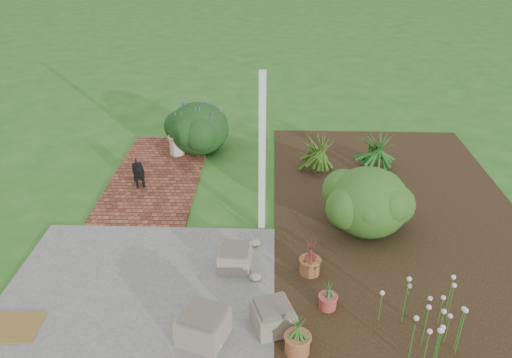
{
  "coord_description": "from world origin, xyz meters",
  "views": [
    {
      "loc": [
        0.43,
        -6.43,
        4.35
      ],
      "look_at": [
        0.2,
        0.4,
        0.7
      ],
      "focal_mm": 35.0,
      "sensor_mm": 36.0,
      "label": 1
    }
  ],
  "objects_px": {
    "black_dog": "(138,171)",
    "evergreen_shrub": "(368,200)",
    "stone_trough_near": "(273,318)",
    "cream_ceramic_urn": "(177,145)"
  },
  "relations": [
    {
      "from": "cream_ceramic_urn",
      "to": "evergreen_shrub",
      "type": "distance_m",
      "value": 4.28
    },
    {
      "from": "black_dog",
      "to": "evergreen_shrub",
      "type": "height_order",
      "value": "evergreen_shrub"
    },
    {
      "from": "stone_trough_near",
      "to": "black_dog",
      "type": "xyz_separation_m",
      "value": [
        -2.39,
        3.39,
        0.14
      ]
    },
    {
      "from": "cream_ceramic_urn",
      "to": "evergreen_shrub",
      "type": "relative_size",
      "value": 0.31
    },
    {
      "from": "black_dog",
      "to": "evergreen_shrub",
      "type": "xyz_separation_m",
      "value": [
        3.81,
        -1.26,
        0.23
      ]
    },
    {
      "from": "black_dog",
      "to": "cream_ceramic_urn",
      "type": "relative_size",
      "value": 1.37
    },
    {
      "from": "stone_trough_near",
      "to": "evergreen_shrub",
      "type": "bearing_deg",
      "value": 56.27
    },
    {
      "from": "stone_trough_near",
      "to": "black_dog",
      "type": "bearing_deg",
      "value": 125.21
    },
    {
      "from": "stone_trough_near",
      "to": "cream_ceramic_urn",
      "type": "xyz_separation_m",
      "value": [
        -1.96,
        4.74,
        0.05
      ]
    },
    {
      "from": "black_dog",
      "to": "evergreen_shrub",
      "type": "bearing_deg",
      "value": -40.63
    }
  ]
}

